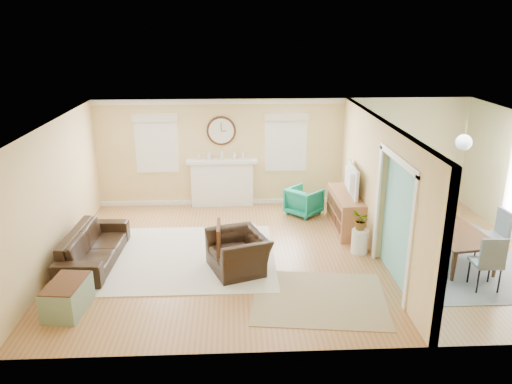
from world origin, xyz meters
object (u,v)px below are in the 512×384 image
sofa (94,247)px  credenza (346,211)px  dining_table (452,245)px  eames_chair (239,252)px  green_chair (304,201)px

sofa → credenza: size_ratio=1.32×
dining_table → eames_chair: bearing=85.9°
credenza → dining_table: credenza is taller
sofa → credenza: 5.25m
sofa → eames_chair: (2.70, -0.44, 0.03)m
sofa → green_chair: 4.85m
sofa → eames_chair: bearing=-97.1°
green_chair → dining_table: bearing=179.4°
sofa → green_chair: (4.27, 2.28, 0.01)m
sofa → eames_chair: eames_chair is taller
credenza → eames_chair: bearing=-142.5°
eames_chair → credenza: bearing=107.5°
sofa → green_chair: bearing=-59.7°
sofa → credenza: (5.07, 1.38, 0.08)m
green_chair → credenza: size_ratio=0.43×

